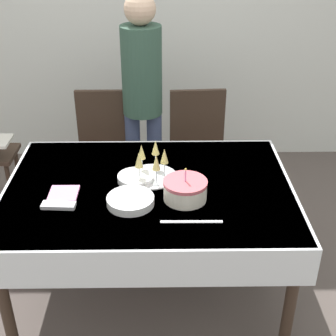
{
  "coord_description": "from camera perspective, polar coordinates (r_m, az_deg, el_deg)",
  "views": [
    {
      "loc": [
        0.07,
        -2.16,
        2.07
      ],
      "look_at": [
        0.1,
        -0.02,
        0.87
      ],
      "focal_mm": 50.0,
      "sensor_mm": 36.0,
      "label": 1
    }
  ],
  "objects": [
    {
      "name": "person_standing",
      "position": [
        3.32,
        -3.17,
        9.73
      ],
      "size": [
        0.28,
        0.28,
        1.6
      ],
      "color": "#3F4C72",
      "rests_on": "ground_plane"
    },
    {
      "name": "champagne_tray",
      "position": [
        2.57,
        -2.0,
        0.53
      ],
      "size": [
        0.28,
        0.28,
        0.18
      ],
      "color": "silver",
      "rests_on": "dining_table"
    },
    {
      "name": "dining_chair_far_left",
      "position": [
        3.43,
        -7.7,
        1.99
      ],
      "size": [
        0.42,
        0.42,
        0.94
      ],
      "color": "#38281E",
      "rests_on": "ground_plane"
    },
    {
      "name": "birthday_cake",
      "position": [
        2.39,
        2.11,
        -2.69
      ],
      "size": [
        0.23,
        0.23,
        0.18
      ],
      "color": "silver",
      "rests_on": "dining_table"
    },
    {
      "name": "wall_back",
      "position": [
        4.08,
        -1.93,
        19.11
      ],
      "size": [
        8.0,
        0.05,
        2.7
      ],
      "color": "silver",
      "rests_on": "ground_plane"
    },
    {
      "name": "dining_table",
      "position": [
        2.59,
        -2.31,
        -4.1
      ],
      "size": [
        1.56,
        1.1,
        0.75
      ],
      "color": "white",
      "rests_on": "ground_plane"
    },
    {
      "name": "plate_stack_main",
      "position": [
        2.38,
        -4.59,
        -3.98
      ],
      "size": [
        0.24,
        0.24,
        0.04
      ],
      "color": "white",
      "rests_on": "dining_table"
    },
    {
      "name": "fork_pile",
      "position": [
        2.42,
        -13.2,
        -4.45
      ],
      "size": [
        0.17,
        0.07,
        0.02
      ],
      "color": "silver",
      "rests_on": "dining_table"
    },
    {
      "name": "napkin_pile",
      "position": [
        2.51,
        -12.61,
        -3.05
      ],
      "size": [
        0.15,
        0.15,
        0.01
      ],
      "color": "pink",
      "rests_on": "dining_table"
    },
    {
      "name": "cake_knife",
      "position": [
        2.26,
        2.88,
        -6.56
      ],
      "size": [
        0.3,
        0.02,
        0.0
      ],
      "color": "silver",
      "rests_on": "dining_table"
    },
    {
      "name": "plate_stack_dessert",
      "position": [
        2.57,
        -3.99,
        -1.24
      ],
      "size": [
        0.2,
        0.2,
        0.03
      ],
      "color": "white",
      "rests_on": "dining_table"
    },
    {
      "name": "ground_plane",
      "position": [
        2.99,
        -2.05,
        -14.53
      ],
      "size": [
        12.0,
        12.0,
        0.0
      ],
      "primitive_type": "plane",
      "color": "#564C47"
    },
    {
      "name": "dining_chair_far_right",
      "position": [
        3.42,
        3.72,
        2.08
      ],
      "size": [
        0.45,
        0.45,
        0.94
      ],
      "color": "#38281E",
      "rests_on": "ground_plane"
    }
  ]
}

